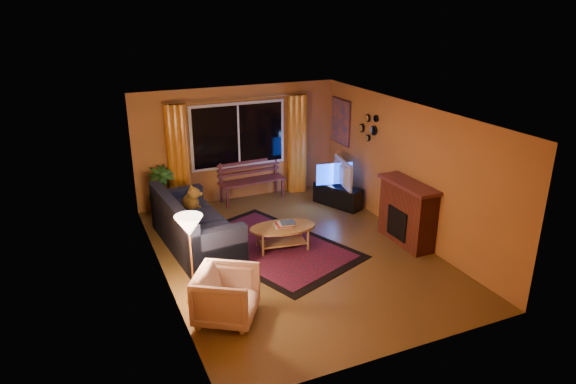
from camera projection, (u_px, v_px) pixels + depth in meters
name	position (u px, v px, depth m)	size (l,w,h in m)	color
floor	(295.00, 254.00, 9.04)	(4.50, 6.00, 0.02)	brown
ceiling	(296.00, 112.00, 8.15)	(4.50, 6.00, 0.02)	white
wall_back	(238.00, 144.00, 11.17)	(4.50, 0.02, 2.50)	#C67D3A
wall_left	(159.00, 207.00, 7.74)	(0.02, 6.00, 2.50)	#C67D3A
wall_right	(407.00, 170.00, 9.45)	(0.02, 6.00, 2.50)	#C67D3A
window	(239.00, 135.00, 11.05)	(2.00, 0.02, 1.30)	black
curtain_rod	(238.00, 99.00, 10.73)	(0.03, 0.03, 3.20)	#BF8C3F
curtain_left	(178.00, 158.00, 10.60)	(0.36, 0.36, 2.24)	orange
curtain_right	(297.00, 144.00, 11.62)	(0.36, 0.36, 2.24)	orange
bench	(252.00, 190.00, 11.39)	(1.48, 0.43, 0.44)	#542428
potted_plant	(162.00, 191.00, 10.55)	(0.56, 0.56, 1.00)	#235B1E
sofa	(196.00, 222.00, 9.15)	(1.00, 2.33, 0.94)	#191E37
dog	(190.00, 200.00, 9.54)	(0.31, 0.42, 0.46)	olive
armchair	(226.00, 293.00, 7.03)	(0.80, 0.75, 0.82)	beige
floor_lamp	(192.00, 261.00, 7.34)	(0.23, 0.23, 1.36)	#BF8C3F
rug	(271.00, 247.00, 9.25)	(1.93, 3.05, 0.02)	maroon
coffee_table	(283.00, 237.00, 9.13)	(1.19, 1.19, 0.43)	tan
tv_console	(338.00, 196.00, 11.05)	(0.36, 1.09, 0.45)	black
television	(339.00, 173.00, 10.87)	(1.00, 0.13, 0.57)	black
fireplace	(407.00, 214.00, 9.27)	(0.40, 1.20, 1.10)	maroon
mirror_cluster	(368.00, 126.00, 10.35)	(0.06, 0.60, 0.56)	black
painting	(340.00, 122.00, 11.39)	(0.04, 0.76, 0.96)	orange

